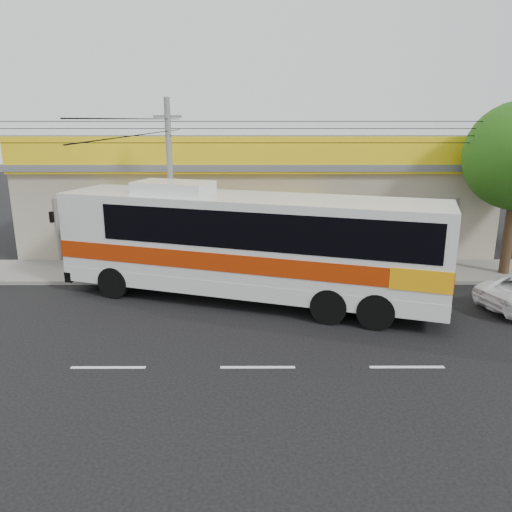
% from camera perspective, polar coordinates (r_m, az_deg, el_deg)
% --- Properties ---
extents(ground, '(120.00, 120.00, 0.00)m').
position_cam_1_polar(ground, '(15.91, 0.14, -8.40)').
color(ground, black).
rests_on(ground, ground).
extents(sidewalk, '(30.00, 3.20, 0.15)m').
position_cam_1_polar(sidewalk, '(21.52, 0.05, -1.77)').
color(sidewalk, slate).
rests_on(sidewalk, ground).
extents(lane_markings, '(50.00, 0.12, 0.01)m').
position_cam_1_polar(lane_markings, '(13.66, 0.20, -12.62)').
color(lane_markings, silver).
rests_on(lane_markings, ground).
extents(storefront_building, '(22.60, 9.20, 5.70)m').
position_cam_1_polar(storefront_building, '(26.43, -0.01, 6.40)').
color(storefront_building, '#A69C86').
rests_on(storefront_building, ground).
extents(coach_bus, '(13.95, 7.00, 4.23)m').
position_cam_1_polar(coach_bus, '(17.70, -0.28, 1.81)').
color(coach_bus, silver).
rests_on(coach_bus, ground).
extents(motorbike_red, '(2.13, 1.26, 1.06)m').
position_cam_1_polar(motorbike_red, '(22.47, -11.06, 0.29)').
color(motorbike_red, '#950E0A').
rests_on(motorbike_red, sidewalk).
extents(utility_pole, '(34.00, 14.00, 7.24)m').
position_cam_1_polar(utility_pole, '(20.25, -10.01, 13.89)').
color(utility_pole, slate).
rests_on(utility_pole, ground).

